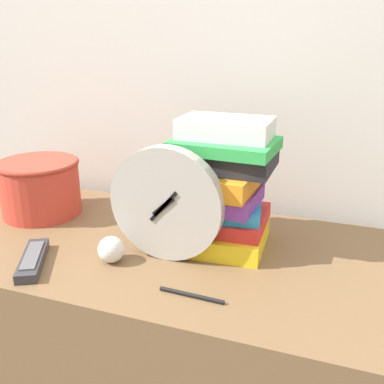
{
  "coord_description": "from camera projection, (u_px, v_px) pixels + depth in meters",
  "views": [
    {
      "loc": [
        0.4,
        -0.57,
        1.24
      ],
      "look_at": [
        0.09,
        0.28,
        0.92
      ],
      "focal_mm": 42.0,
      "sensor_mm": 36.0,
      "label": 1
    }
  ],
  "objects": [
    {
      "name": "desk_clock",
      "position": [
        166.0,
        204.0,
        0.93
      ],
      "size": [
        0.25,
        0.04,
        0.25
      ],
      "color": "#B7B2A8",
      "rests_on": "desk"
    },
    {
      "name": "crumpled_paper_ball",
      "position": [
        111.0,
        249.0,
        0.95
      ],
      "size": [
        0.06,
        0.06,
        0.06
      ],
      "color": "white",
      "rests_on": "desk"
    },
    {
      "name": "tv_remote",
      "position": [
        33.0,
        260.0,
        0.94
      ],
      "size": [
        0.12,
        0.17,
        0.02
      ],
      "color": "#333338",
      "rests_on": "desk"
    },
    {
      "name": "wall_back",
      "position": [
        203.0,
        47.0,
        1.19
      ],
      "size": [
        6.0,
        0.04,
        2.4
      ],
      "color": "beige",
      "rests_on": "ground_plane"
    },
    {
      "name": "pen",
      "position": [
        191.0,
        295.0,
        0.83
      ],
      "size": [
        0.13,
        0.01,
        0.01
      ],
      "color": "black",
      "rests_on": "desk"
    },
    {
      "name": "basket",
      "position": [
        40.0,
        186.0,
        1.18
      ],
      "size": [
        0.21,
        0.21,
        0.15
      ],
      "color": "#C63D2D",
      "rests_on": "desk"
    },
    {
      "name": "desk",
      "position": [
        158.0,
        379.0,
        1.16
      ],
      "size": [
        1.14,
        0.54,
        0.78
      ],
      "color": "brown",
      "rests_on": "ground_plane"
    },
    {
      "name": "book_stack",
      "position": [
        218.0,
        187.0,
        1.0
      ],
      "size": [
        0.27,
        0.2,
        0.29
      ],
      "color": "yellow",
      "rests_on": "desk"
    }
  ]
}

